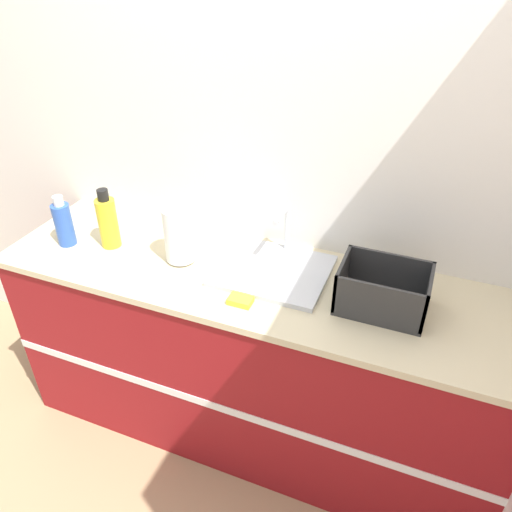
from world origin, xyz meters
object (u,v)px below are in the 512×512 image
(paper_towel_roll, at_px, (179,235))
(bottle_blue, at_px, (64,223))
(dish_rack, at_px, (383,293))
(sink, at_px, (274,268))
(bottle_yellow, at_px, (108,222))

(paper_towel_roll, height_order, bottle_blue, paper_towel_roll)
(dish_rack, bearing_deg, paper_towel_roll, 179.89)
(paper_towel_roll, bearing_deg, sink, 9.33)
(bottle_yellow, xyz_separation_m, bottle_blue, (-0.19, -0.06, -0.02))
(dish_rack, bearing_deg, bottle_blue, -177.16)
(dish_rack, distance_m, bottle_yellow, 1.18)
(sink, height_order, bottle_yellow, bottle_yellow)
(dish_rack, xyz_separation_m, bottle_blue, (-1.36, -0.07, 0.04))
(dish_rack, relative_size, bottle_blue, 1.37)
(sink, relative_size, dish_rack, 1.39)
(bottle_yellow, relative_size, bottle_blue, 1.16)
(sink, relative_size, bottle_yellow, 1.64)
(paper_towel_roll, bearing_deg, dish_rack, -0.11)
(sink, xyz_separation_m, paper_towel_roll, (-0.39, -0.06, 0.11))
(dish_rack, height_order, bottle_yellow, bottle_yellow)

